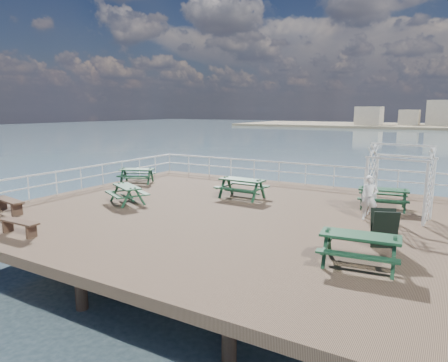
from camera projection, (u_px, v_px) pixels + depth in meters
ground at (244, 217)px, 14.89m from camera, size 18.00×14.00×0.30m
railing at (271, 180)px, 16.93m from camera, size 17.77×13.76×1.10m
picnic_table_a at (137, 173)px, 20.98m from camera, size 2.16×1.99×0.84m
picnic_table_b at (242, 184)px, 17.35m from camera, size 2.02×1.65×0.96m
picnic_table_c at (383, 194)px, 15.49m from camera, size 2.04×1.75×0.89m
picnic_table_d at (127, 191)px, 16.42m from camera, size 2.12×1.97×0.82m
picnic_table_e at (360, 243)px, 9.77m from camera, size 2.04×1.71×0.91m
flat_bench_near at (8, 203)px, 14.89m from camera, size 1.84×0.70×0.52m
flat_bench_far at (19, 224)px, 12.27m from camera, size 1.57×0.39×0.45m
trellis_arbor at (399, 186)px, 14.05m from camera, size 2.26×1.42×2.64m
sandwich_board at (384, 229)px, 11.06m from camera, size 0.82×0.72×1.11m
person at (369, 198)px, 13.86m from camera, size 0.64×0.50×1.57m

